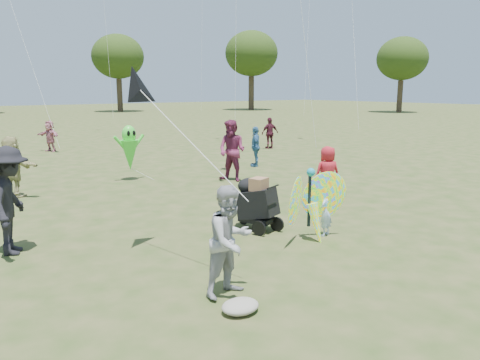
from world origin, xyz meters
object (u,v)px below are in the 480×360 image
(crowd_d, at_px, (13,166))
(crowd_j, at_px, (50,136))
(child_girl, at_px, (325,212))
(crowd_b, at_px, (10,201))
(crowd_h, at_px, (270,133))
(jogging_stroller, at_px, (256,200))
(crowd_e, at_px, (232,151))
(crowd_c, at_px, (255,146))
(butterfly_kite, at_px, (312,206))
(adult_man, at_px, (230,241))
(alien_kite, at_px, (130,150))
(crowd_a, at_px, (327,174))

(crowd_d, relative_size, crowd_j, 1.15)
(child_girl, distance_m, crowd_b, 5.78)
(crowd_h, bearing_deg, jogging_stroller, 59.41)
(crowd_e, distance_m, crowd_h, 8.19)
(crowd_j, bearing_deg, crowd_e, -10.09)
(crowd_c, height_order, butterfly_kite, crowd_c)
(child_girl, height_order, crowd_h, crowd_h)
(adult_man, relative_size, alien_kite, 0.90)
(crowd_a, xyz_separation_m, crowd_h, (5.80, 8.96, 0.04))
(crowd_j, distance_m, alien_kite, 8.67)
(crowd_c, distance_m, crowd_j, 10.19)
(adult_man, height_order, crowd_j, adult_man)
(child_girl, bearing_deg, crowd_a, -157.29)
(child_girl, xyz_separation_m, alien_kite, (-0.67, 7.62, 0.49))
(butterfly_kite, bearing_deg, crowd_d, 116.08)
(crowd_j, bearing_deg, crowd_b, -41.33)
(crowd_a, height_order, crowd_d, crowd_d)
(adult_man, distance_m, crowd_c, 11.08)
(adult_man, bearing_deg, crowd_b, 111.65)
(crowd_h, distance_m, crowd_j, 10.22)
(jogging_stroller, relative_size, alien_kite, 0.65)
(crowd_b, xyz_separation_m, crowd_j, (4.42, 13.65, -0.24))
(jogging_stroller, bearing_deg, butterfly_kite, -93.45)
(alien_kite, bearing_deg, butterfly_kite, -88.41)
(crowd_e, bearing_deg, butterfly_kite, -42.79)
(crowd_b, height_order, crowd_e, crowd_e)
(jogging_stroller, bearing_deg, crowd_e, 39.30)
(crowd_j, bearing_deg, alien_kite, -23.15)
(adult_man, height_order, crowd_c, adult_man)
(crowd_d, height_order, crowd_e, crowd_e)
(crowd_h, relative_size, butterfly_kite, 0.86)
(crowd_h, bearing_deg, crowd_d, 27.84)
(crowd_e, relative_size, alien_kite, 1.10)
(crowd_c, distance_m, butterfly_kite, 8.74)
(crowd_b, relative_size, jogging_stroller, 1.68)
(adult_man, bearing_deg, crowd_e, 45.96)
(crowd_e, xyz_separation_m, butterfly_kite, (-2.28, -5.66, -0.27))
(jogging_stroller, relative_size, butterfly_kite, 0.65)
(crowd_c, bearing_deg, adult_man, -5.59)
(child_girl, xyz_separation_m, crowd_h, (8.02, 10.94, 0.26))
(adult_man, bearing_deg, crowd_c, 41.50)
(adult_man, height_order, jogging_stroller, adult_man)
(child_girl, distance_m, crowd_h, 13.57)
(crowd_a, distance_m, crowd_d, 8.32)
(crowd_j, relative_size, alien_kite, 0.82)
(crowd_d, xyz_separation_m, crowd_e, (5.93, -1.81, 0.14))
(child_girl, bearing_deg, crowd_j, -106.66)
(adult_man, xyz_separation_m, crowd_e, (4.89, 6.63, 0.17))
(butterfly_kite, xyz_separation_m, alien_kite, (-0.21, 7.69, 0.29))
(crowd_b, bearing_deg, crowd_e, -43.05)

